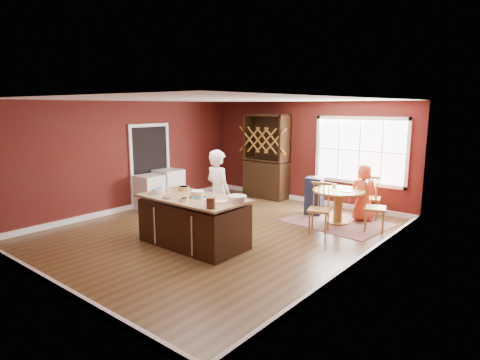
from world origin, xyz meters
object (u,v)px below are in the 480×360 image
(high_chair, at_px, (314,195))
(kitchen_island, at_px, (194,222))
(toddler, at_px, (316,181))
(washer, at_px, (149,192))
(layer_cake, at_px, (197,194))
(chair_east, at_px, (375,206))
(baker, at_px, (218,193))
(dryer, at_px, (169,187))
(chair_south, at_px, (319,208))
(seated_woman, at_px, (363,193))
(chair_north, at_px, (370,196))
(hutch, at_px, (266,156))
(dining_table, at_px, (338,199))

(high_chair, bearing_deg, kitchen_island, -117.06)
(toddler, height_order, washer, toddler)
(layer_cake, height_order, chair_east, chair_east)
(chair_east, xyz_separation_m, high_chair, (-1.62, 0.35, -0.07))
(baker, distance_m, dryer, 2.99)
(washer, bearing_deg, chair_south, 13.36)
(chair_east, relative_size, dryer, 1.16)
(seated_woman, distance_m, dryer, 4.93)
(seated_woman, distance_m, toddler, 1.13)
(chair_east, bearing_deg, baker, 114.85)
(washer, bearing_deg, kitchen_island, -22.79)
(chair_north, xyz_separation_m, hutch, (-3.14, 0.26, 0.66))
(kitchen_island, distance_m, layer_cake, 0.56)
(chair_north, height_order, toddler, chair_north)
(high_chair, bearing_deg, chair_east, -27.75)
(high_chair, height_order, dryer, high_chair)
(kitchen_island, xyz_separation_m, high_chair, (0.68, 3.34, 0.03))
(dining_table, xyz_separation_m, chair_north, (0.41, 0.81, -0.02))
(layer_cake, bearing_deg, chair_north, 65.65)
(high_chair, bearing_deg, hutch, 142.89)
(kitchen_island, distance_m, chair_north, 4.29)
(dining_table, relative_size, baker, 0.66)
(chair_north, bearing_deg, seated_woman, 65.07)
(kitchen_island, distance_m, high_chair, 3.41)
(toddler, distance_m, hutch, 2.14)
(baker, xyz_separation_m, toddler, (0.74, 2.66, -0.06))
(baker, xyz_separation_m, dryer, (-2.76, 1.08, -0.40))
(hutch, distance_m, washer, 3.39)
(high_chair, bearing_deg, dryer, -171.96)
(chair_south, bearing_deg, kitchen_island, -141.77)
(toddler, bearing_deg, chair_east, -14.36)
(baker, bearing_deg, chair_north, -112.47)
(seated_woman, relative_size, high_chair, 1.38)
(chair_south, distance_m, toddler, 1.45)
(layer_cake, height_order, toddler, layer_cake)
(toddler, bearing_deg, kitchen_island, -101.60)
(layer_cake, xyz_separation_m, seated_woman, (1.69, 3.57, -0.34))
(dining_table, distance_m, baker, 2.77)
(chair_east, xyz_separation_m, seated_woman, (-0.50, 0.59, 0.11))
(layer_cake, bearing_deg, chair_east, 53.66)
(dining_table, height_order, chair_south, chair_south)
(layer_cake, height_order, hutch, hutch)
(baker, bearing_deg, chair_east, -127.39)
(dining_table, distance_m, chair_east, 0.86)
(dining_table, relative_size, chair_east, 1.06)
(high_chair, bearing_deg, layer_cake, -115.27)
(seated_woman, height_order, dryer, seated_woman)
(hutch, distance_m, dryer, 2.85)
(chair_east, relative_size, hutch, 0.46)
(toddler, bearing_deg, washer, -147.64)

